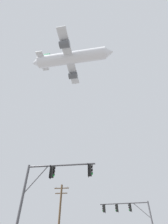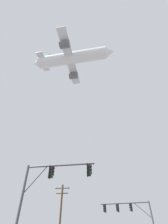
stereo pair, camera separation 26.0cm
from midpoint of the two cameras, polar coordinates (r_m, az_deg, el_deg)
The scene contains 4 objects.
signal_pole_near at distance 14.65m, azimuth -11.82°, elevation -23.19°, with size 5.85×0.52×6.52m.
signal_pole_far at distance 26.01m, azimuth 15.84°, elevation -30.29°, with size 6.43×1.06×5.59m.
utility_pole at distance 27.03m, azimuth -7.78°, elevation -31.42°, with size 2.20×0.28×8.18m.
airplane at distance 47.91m, azimuth -4.07°, elevation 18.01°, with size 22.95×17.73×6.27m.
Camera 2 is at (0.50, -5.15, 1.21)m, focal length 26.56 mm.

